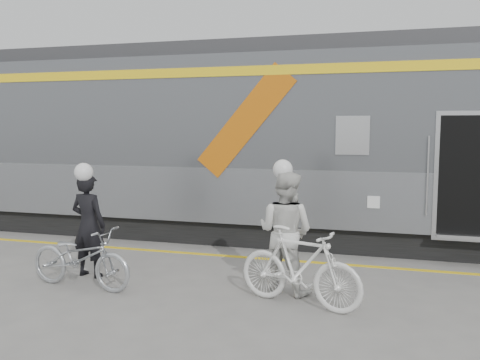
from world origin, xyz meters
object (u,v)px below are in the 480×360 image
(woman, at_px, (285,232))
(bicycle_right, at_px, (299,267))
(man, at_px, (89,225))
(bicycle_left, at_px, (81,257))

(woman, xyz_separation_m, bicycle_right, (0.30, -0.55, -0.35))
(man, relative_size, woman, 0.94)
(bicycle_left, xyz_separation_m, bicycle_right, (3.28, 0.12, 0.08))
(bicycle_right, bearing_deg, woman, 45.87)
(man, distance_m, bicycle_left, 0.70)
(bicycle_right, bearing_deg, bicycle_left, 109.39)
(woman, bearing_deg, man, 19.45)
(bicycle_left, bearing_deg, man, 26.57)
(bicycle_left, bearing_deg, bicycle_right, -81.29)
(man, height_order, bicycle_left, man)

